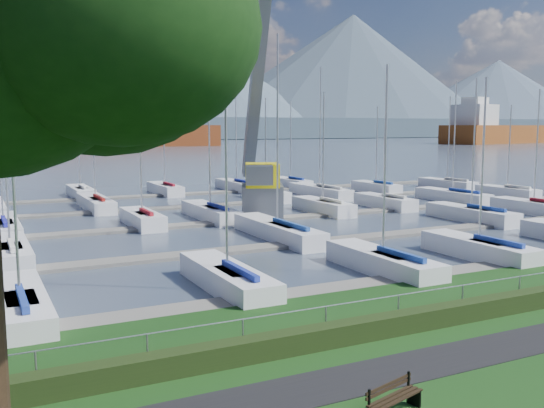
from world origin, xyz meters
TOP-DOWN VIEW (x-y plane):
  - path at (0.00, -3.00)m, footprint 160.00×2.00m
  - water at (0.00, 260.00)m, footprint 800.00×540.00m
  - hedge at (0.00, -0.40)m, footprint 80.00×0.70m
  - fence at (0.00, 0.00)m, footprint 80.00×0.04m
  - mountains at (7.35, 404.62)m, footprint 1190.00×360.00m
  - docks at (0.00, 26.00)m, footprint 90.00×41.60m
  - bench_left at (-5.19, -5.15)m, footprint 1.85×0.89m
  - crane at (6.71, 27.49)m, footprint 6.18×13.48m
  - cargo_ship_mid at (14.69, 212.76)m, footprint 107.52×32.75m
  - cargo_ship_east at (197.50, 177.98)m, footprint 80.36×33.04m
  - sailboat_fleet at (-2.12, 28.68)m, footprint 75.34×49.04m

SIDE VIEW (x-z plane):
  - water at x=0.00m, z-range -0.50..-0.30m
  - docks at x=0.00m, z-range -0.34..-0.09m
  - path at x=0.00m, z-range -0.01..0.03m
  - hedge at x=0.00m, z-range 0.00..0.70m
  - bench_left at x=-5.19m, z-range -0.01..0.84m
  - fence at x=0.00m, z-range 1.18..1.22m
  - cargo_ship_mid at x=14.69m, z-range -7.27..14.23m
  - cargo_ship_east at x=197.50m, z-range -6.97..14.53m
  - crane at x=6.71m, z-range -5.85..16.50m
  - sailboat_fleet at x=-2.12m, z-range -1.47..12.24m
  - mountains at x=7.35m, z-range -10.82..104.18m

